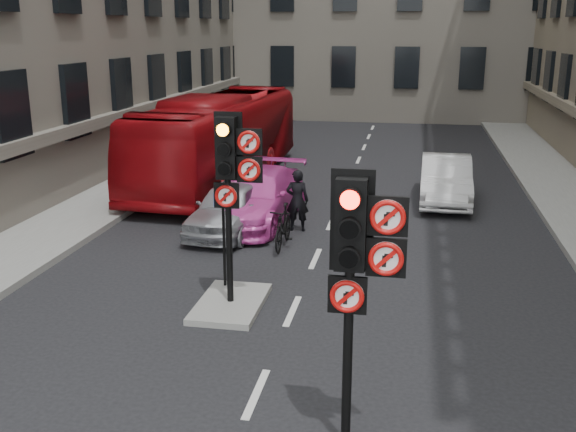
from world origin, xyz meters
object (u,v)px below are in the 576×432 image
(bus_red, at_px, (219,139))
(car_pink, at_px, (257,197))
(car_white, at_px, (446,180))
(car_silver, at_px, (231,207))
(motorcyclist, at_px, (297,200))
(signal_far, at_px, (232,168))
(info_sign, at_px, (223,226))
(signal_near, at_px, (358,254))
(motorcycle, at_px, (283,227))

(bus_red, bearing_deg, car_pink, -58.44)
(car_white, bearing_deg, car_silver, -142.45)
(car_silver, xyz_separation_m, car_white, (5.60, 4.13, 0.05))
(bus_red, distance_m, motorcyclist, 6.29)
(signal_far, height_order, bus_red, signal_far)
(bus_red, bearing_deg, info_sign, -69.30)
(signal_far, xyz_separation_m, motorcyclist, (0.32, 5.13, -1.89))
(signal_near, relative_size, bus_red, 0.33)
(motorcycle, distance_m, info_sign, 3.17)
(car_white, distance_m, motorcycle, 6.54)
(car_silver, distance_m, motorcyclist, 1.74)
(car_silver, distance_m, info_sign, 4.19)
(signal_far, bearing_deg, signal_near, -56.98)
(car_white, relative_size, car_pink, 0.87)
(info_sign, bearing_deg, car_pink, 76.28)
(car_pink, relative_size, motorcyclist, 2.96)
(signal_far, xyz_separation_m, motorcycle, (0.22, 3.73, -2.19))
(bus_red, bearing_deg, signal_near, -63.63)
(info_sign, bearing_deg, bus_red, 87.15)
(signal_far, xyz_separation_m, car_white, (4.23, 8.89, -2.01))
(signal_near, distance_m, info_sign, 5.74)
(signal_far, bearing_deg, info_sign, 118.58)
(bus_red, bearing_deg, motorcyclist, -51.10)
(car_white, relative_size, motorcyclist, 2.58)
(car_pink, xyz_separation_m, motorcycle, (1.13, -2.05, -0.18))
(signal_near, xyz_separation_m, motorcyclist, (-2.28, 9.13, -1.77))
(signal_far, xyz_separation_m, info_sign, (-0.40, 0.74, -1.34))
(car_silver, distance_m, bus_red, 5.88)
(car_white, bearing_deg, motorcycle, -126.77)
(car_silver, relative_size, motorcyclist, 2.34)
(motorcycle, bearing_deg, car_pink, 119.81)
(signal_near, height_order, car_white, signal_near)
(signal_far, bearing_deg, car_white, 64.54)
(signal_far, relative_size, motorcyclist, 2.20)
(signal_near, bearing_deg, signal_far, 123.02)
(car_pink, bearing_deg, bus_red, 122.05)
(car_silver, xyz_separation_m, car_pink, (0.45, 1.02, 0.05))
(car_silver, bearing_deg, bus_red, 113.08)
(motorcycle, distance_m, motorcyclist, 1.44)
(signal_near, xyz_separation_m, car_silver, (-3.96, 8.75, -1.94))
(car_silver, bearing_deg, car_white, 40.69)
(car_pink, distance_m, motorcycle, 2.34)
(car_silver, relative_size, info_sign, 1.96)
(car_silver, height_order, car_pink, car_pink)
(car_pink, relative_size, bus_red, 0.45)
(car_pink, xyz_separation_m, info_sign, (0.51, -5.03, 0.67))
(car_silver, bearing_deg, motorcycle, -28.66)
(car_pink, xyz_separation_m, bus_red, (-2.33, 4.49, 0.79))
(signal_near, xyz_separation_m, motorcycle, (-2.38, 7.73, -2.07))
(bus_red, distance_m, motorcycle, 7.46)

